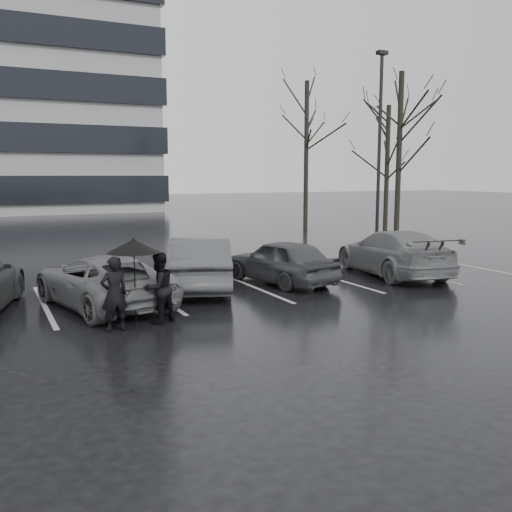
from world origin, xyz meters
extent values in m
plane|color=black|center=(0.00, 0.00, 0.00)|extent=(160.00, 160.00, 0.00)
imported|color=black|center=(1.59, 2.54, 0.66)|extent=(2.27, 4.08, 1.31)
imported|color=#2B2B2E|center=(-0.87, 2.71, 0.73)|extent=(2.94, 4.70, 1.46)
imported|color=#515153|center=(-3.71, 1.79, 0.63)|extent=(3.05, 4.88, 1.26)
imported|color=#515153|center=(5.44, 2.22, 0.72)|extent=(2.78, 5.20, 1.43)
imported|color=black|center=(-3.93, -0.58, 0.77)|extent=(0.61, 0.44, 1.54)
imported|color=black|center=(-2.93, -0.31, 0.76)|extent=(0.91, 0.83, 1.53)
cylinder|color=black|center=(-3.45, -0.37, 0.80)|extent=(0.02, 0.02, 1.60)
cone|color=black|center=(-3.45, -0.37, 1.70)|extent=(1.10, 1.10, 0.28)
sphere|color=black|center=(-3.45, -0.37, 1.84)|extent=(0.05, 0.05, 0.05)
cylinder|color=#97979A|center=(9.03, 7.70, 0.09)|extent=(0.45, 0.45, 0.18)
cylinder|color=black|center=(9.03, 7.70, 4.05)|extent=(0.14, 0.14, 8.10)
cube|color=black|center=(9.03, 7.70, 8.14)|extent=(0.45, 0.27, 0.16)
cube|color=#A6A5A8|center=(-5.00, 2.50, 0.00)|extent=(0.12, 5.00, 0.00)
cube|color=#A6A5A8|center=(-2.20, 2.50, 0.00)|extent=(0.12, 5.00, 0.00)
cube|color=#A6A5A8|center=(0.60, 2.50, 0.00)|extent=(0.12, 5.00, 0.00)
cube|color=#A6A5A8|center=(3.40, 2.50, 0.00)|extent=(0.12, 5.00, 0.00)
cube|color=#A6A5A8|center=(6.20, 2.50, 0.00)|extent=(0.12, 5.00, 0.00)
cube|color=#A6A5A8|center=(9.00, 2.50, 0.00)|extent=(0.12, 5.00, 0.00)
cylinder|color=black|center=(12.00, 10.00, 4.00)|extent=(0.26, 0.26, 8.00)
cylinder|color=black|center=(14.50, 14.00, 3.50)|extent=(0.26, 0.26, 7.00)
cylinder|color=black|center=(11.00, 17.00, 4.25)|extent=(0.26, 0.26, 8.50)
camera|label=1|loc=(-6.26, -11.99, 3.16)|focal=40.00mm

